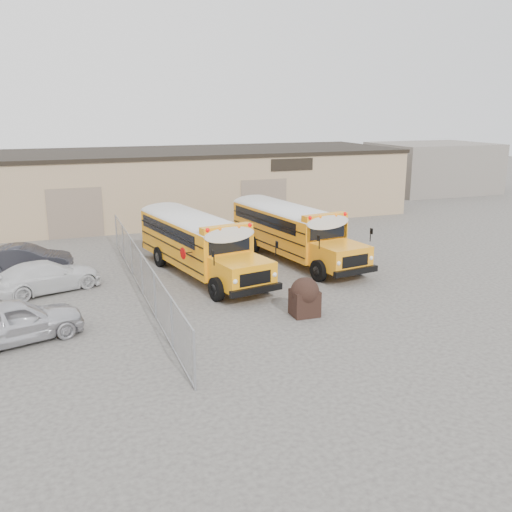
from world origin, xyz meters
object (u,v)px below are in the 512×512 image
object	(u,v)px
school_bus_right	(239,210)
car_white	(47,276)
tarp_bundle	(305,296)
car_silver	(13,321)
school_bus_left	(152,219)
car_dark	(26,259)

from	to	relation	value
school_bus_right	car_white	world-z (taller)	school_bus_right
school_bus_right	car_white	distance (m)	13.20
tarp_bundle	car_silver	xyz separation A→B (m)	(-10.16, 0.98, 0.00)
school_bus_left	tarp_bundle	bearing A→B (deg)	-74.60
car_white	tarp_bundle	bearing A→B (deg)	-144.66
tarp_bundle	car_white	distance (m)	11.12
car_dark	school_bus_right	bearing A→B (deg)	-61.96
car_white	car_silver	bearing A→B (deg)	149.32
tarp_bundle	car_silver	distance (m)	10.21
school_bus_right	tarp_bundle	xyz separation A→B (m)	(-1.91, -13.65, -0.88)
school_bus_left	school_bus_right	xyz separation A→B (m)	(5.40, 1.01, -0.01)
car_dark	car_white	bearing A→B (deg)	-154.97
tarp_bundle	car_white	bearing A→B (deg)	144.80
school_bus_right	car_silver	world-z (taller)	school_bus_right
school_bus_right	tarp_bundle	bearing A→B (deg)	-97.98
school_bus_right	car_white	xyz separation A→B (m)	(-11.00, -7.24, -0.98)
school_bus_right	car_dark	world-z (taller)	school_bus_right
school_bus_left	car_white	world-z (taller)	school_bus_left
school_bus_right	car_silver	size ratio (longest dim) A/B	2.22
car_silver	car_white	distance (m)	5.54
school_bus_left	car_silver	distance (m)	13.47
tarp_bundle	car_white	xyz separation A→B (m)	(-9.08, 6.41, -0.10)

